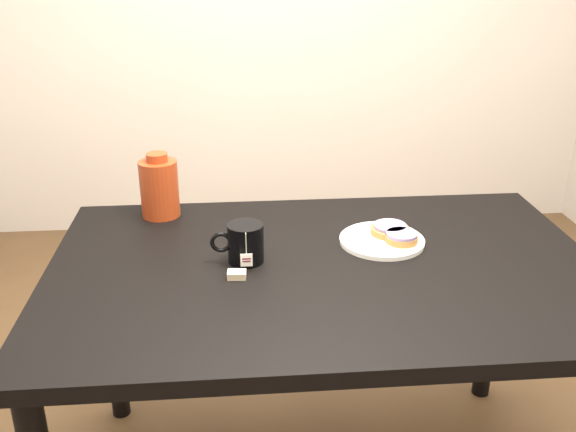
{
  "coord_description": "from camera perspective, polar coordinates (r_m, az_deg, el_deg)",
  "views": [
    {
      "loc": [
        -0.22,
        -1.44,
        1.49
      ],
      "look_at": [
        -0.08,
        0.18,
        0.81
      ],
      "focal_mm": 40.0,
      "sensor_mm": 36.0,
      "label": 1
    }
  ],
  "objects": [
    {
      "name": "table",
      "position": [
        1.67,
        3.24,
        -6.8
      ],
      "size": [
        1.4,
        0.9,
        0.75
      ],
      "color": "black",
      "rests_on": "ground_plane"
    },
    {
      "name": "plate",
      "position": [
        1.76,
        8.35,
        -2.11
      ],
      "size": [
        0.23,
        0.23,
        0.02
      ],
      "color": "white",
      "rests_on": "table"
    },
    {
      "name": "bagel_back",
      "position": [
        1.79,
        9.05,
        -1.18
      ],
      "size": [
        0.11,
        0.11,
        0.03
      ],
      "color": "brown",
      "rests_on": "plate"
    },
    {
      "name": "bagel_front",
      "position": [
        1.74,
        10.06,
        -1.89
      ],
      "size": [
        0.12,
        0.12,
        0.03
      ],
      "color": "brown",
      "rests_on": "plate"
    },
    {
      "name": "mug",
      "position": [
        1.63,
        -3.86,
        -2.4
      ],
      "size": [
        0.14,
        0.1,
        0.1
      ],
      "rotation": [
        0.0,
        0.0,
        0.0
      ],
      "color": "black",
      "rests_on": "table"
    },
    {
      "name": "teabag_pouch",
      "position": [
        1.57,
        -4.58,
        -5.22
      ],
      "size": [
        0.05,
        0.04,
        0.02
      ],
      "primitive_type": "cube",
      "rotation": [
        0.0,
        0.0,
        -0.08
      ],
      "color": "#C6B793",
      "rests_on": "table"
    },
    {
      "name": "bagel_package",
      "position": [
        1.93,
        -11.37,
        2.51
      ],
      "size": [
        0.14,
        0.14,
        0.19
      ],
      "rotation": [
        0.0,
        0.0,
        -0.33
      ],
      "color": "#651D0D",
      "rests_on": "table"
    }
  ]
}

